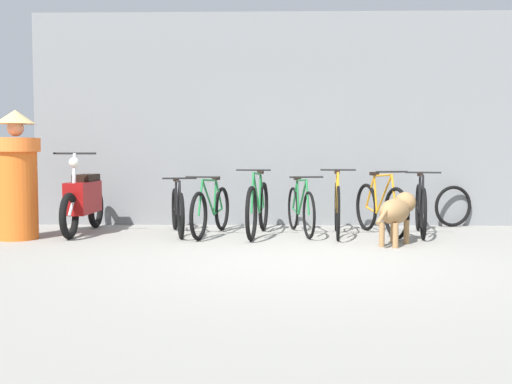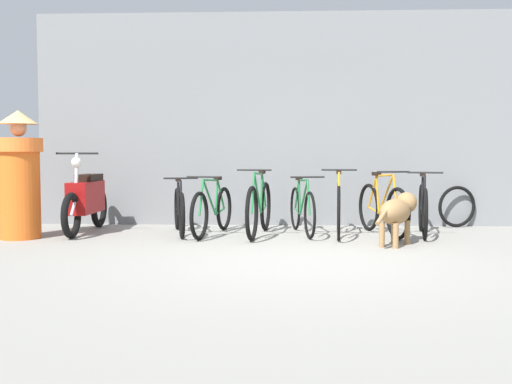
# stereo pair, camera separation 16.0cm
# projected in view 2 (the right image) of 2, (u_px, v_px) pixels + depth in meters

# --- Properties ---
(ground_plane) EXTENTS (60.00, 60.00, 0.00)m
(ground_plane) POSITION_uv_depth(u_px,v_px,m) (301.00, 260.00, 6.30)
(ground_plane) COLOR gray
(shop_wall_back) EXTENTS (8.14, 0.20, 3.32)m
(shop_wall_back) POSITION_uv_depth(u_px,v_px,m) (295.00, 120.00, 9.42)
(shop_wall_back) COLOR slate
(shop_wall_back) RESTS_ON ground
(bicycle_0) EXTENTS (0.52, 1.59, 0.81)m
(bicycle_0) POSITION_uv_depth(u_px,v_px,m) (179.00, 210.00, 8.39)
(bicycle_0) COLOR black
(bicycle_0) RESTS_ON ground
(bicycle_1) EXTENTS (0.50, 1.69, 0.83)m
(bicycle_1) POSITION_uv_depth(u_px,v_px,m) (213.00, 210.00, 8.29)
(bicycle_1) COLOR black
(bicycle_1) RESTS_ON ground
(bicycle_2) EXTENTS (0.46, 1.80, 0.92)m
(bicycle_2) POSITION_uv_depth(u_px,v_px,m) (259.00, 208.00, 8.23)
(bicycle_2) COLOR black
(bicycle_2) RESTS_ON ground
(bicycle_3) EXTENTS (0.46, 1.62, 0.83)m
(bicycle_3) POSITION_uv_depth(u_px,v_px,m) (302.00, 210.00, 8.37)
(bicycle_3) COLOR black
(bicycle_3) RESTS_ON ground
(bicycle_4) EXTENTS (0.46, 1.69, 0.93)m
(bicycle_4) POSITION_uv_depth(u_px,v_px,m) (339.00, 208.00, 8.19)
(bicycle_4) COLOR black
(bicycle_4) RESTS_ON ground
(bicycle_5) EXTENTS (0.54, 1.61, 0.90)m
(bicycle_5) POSITION_uv_depth(u_px,v_px,m) (382.00, 209.00, 8.27)
(bicycle_5) COLOR black
(bicycle_5) RESTS_ON ground
(bicycle_6) EXTENTS (0.46, 1.65, 0.89)m
(bicycle_6) POSITION_uv_depth(u_px,v_px,m) (423.00, 209.00, 8.24)
(bicycle_6) COLOR black
(bicycle_6) RESTS_ON ground
(motorcycle) EXTENTS (0.58, 1.85, 1.14)m
(motorcycle) POSITION_uv_depth(u_px,v_px,m) (86.00, 200.00, 8.52)
(motorcycle) COLOR black
(motorcycle) RESTS_ON ground
(stray_dog) EXTENTS (0.70, 1.01, 0.64)m
(stray_dog) POSITION_uv_depth(u_px,v_px,m) (398.00, 211.00, 7.36)
(stray_dog) COLOR #997247
(stray_dog) RESTS_ON ground
(person_in_robes) EXTENTS (0.82, 0.82, 1.69)m
(person_in_robes) POSITION_uv_depth(u_px,v_px,m) (19.00, 174.00, 7.90)
(person_in_robes) COLOR orange
(person_in_robes) RESTS_ON ground
(spare_tire_left) EXTENTS (0.62, 0.23, 0.64)m
(spare_tire_left) POSITION_uv_depth(u_px,v_px,m) (457.00, 207.00, 9.15)
(spare_tire_left) COLOR black
(spare_tire_left) RESTS_ON ground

